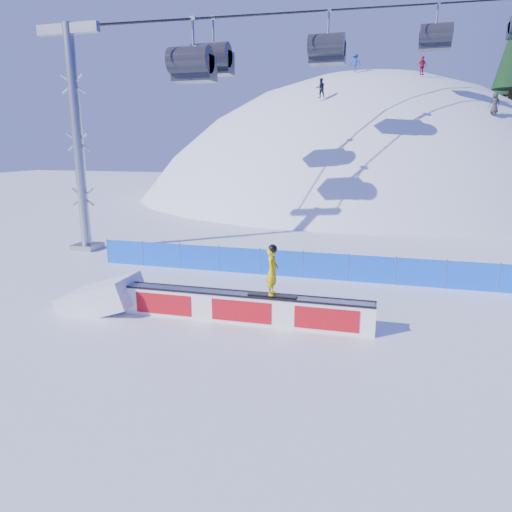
# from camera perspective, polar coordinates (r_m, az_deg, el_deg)

# --- Properties ---
(ground) EXTENTS (160.00, 160.00, 0.00)m
(ground) POSITION_cam_1_polar(r_m,az_deg,el_deg) (16.39, 6.57, -7.22)
(ground) COLOR white
(ground) RESTS_ON ground
(snow_hill) EXTENTS (64.00, 64.00, 64.00)m
(snow_hill) POSITION_cam_1_polar(r_m,az_deg,el_deg) (61.95, 12.39, -9.32)
(snow_hill) COLOR white
(snow_hill) RESTS_ON ground
(safety_fence) EXTENTS (22.05, 0.05, 1.30)m
(safety_fence) POSITION_cam_1_polar(r_m,az_deg,el_deg) (20.46, 8.62, -1.27)
(safety_fence) COLOR blue
(safety_fence) RESTS_ON ground
(chairlift) EXTENTS (40.80, 41.70, 22.00)m
(chairlift) POSITION_cam_1_polar(r_m,az_deg,el_deg) (44.13, 20.61, 27.38)
(chairlift) COLOR gray
(chairlift) RESTS_ON ground
(rail_box) EXTENTS (8.62, 0.75, 1.03)m
(rail_box) POSITION_cam_1_polar(r_m,az_deg,el_deg) (15.40, -1.58, -6.50)
(rail_box) COLOR white
(rail_box) RESTS_ON ground
(snow_ramp) EXTENTS (2.89, 1.84, 1.79)m
(snow_ramp) POSITION_cam_1_polar(r_m,az_deg,el_deg) (17.76, -18.60, -6.20)
(snow_ramp) COLOR white
(snow_ramp) RESTS_ON ground
(snowboarder) EXTENTS (1.64, 0.58, 1.71)m
(snowboarder) POSITION_cam_1_polar(r_m,az_deg,el_deg) (14.75, 2.07, -1.84)
(snowboarder) COLOR black
(snowboarder) RESTS_ON rail_box
(distant_skiers) EXTENTS (14.93, 8.33, 6.32)m
(distant_skiers) POSITION_cam_1_polar(r_m,az_deg,el_deg) (46.02, 16.06, 20.68)
(distant_skiers) COLOR black
(distant_skiers) RESTS_ON ground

